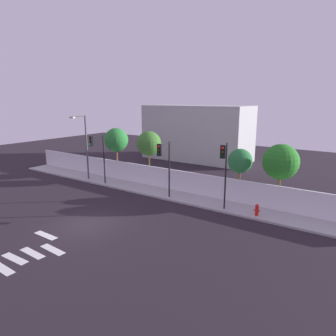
{
  "coord_description": "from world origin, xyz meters",
  "views": [
    {
      "loc": [
        14.96,
        -12.21,
        8.02
      ],
      "look_at": [
        2.05,
        6.5,
        2.85
      ],
      "focal_mm": 32.67,
      "sensor_mm": 36.0,
      "label": 1
    }
  ],
  "objects": [
    {
      "name": "ground_plane",
      "position": [
        0.0,
        0.0,
        0.0
      ],
      "size": [
        80.0,
        80.0,
        0.0
      ],
      "primitive_type": "plane",
      "color": "black"
    },
    {
      "name": "traffic_light_left",
      "position": [
        6.45,
        6.95,
        3.69
      ],
      "size": [
        0.47,
        1.38,
        4.86
      ],
      "color": "black",
      "rests_on": "sidewalk"
    },
    {
      "name": "traffic_light_center",
      "position": [
        1.53,
        6.71,
        3.51
      ],
      "size": [
        0.4,
        1.8,
        4.57
      ],
      "color": "black",
      "rests_on": "sidewalk"
    },
    {
      "name": "fire_hydrant",
      "position": [
        8.73,
        7.58,
        0.59
      ],
      "size": [
        0.44,
        0.26,
        0.82
      ],
      "color": "red",
      "rests_on": "sidewalk"
    },
    {
      "name": "traffic_light_right",
      "position": [
        -6.13,
        6.89,
        3.51
      ],
      "size": [
        0.53,
        1.46,
        4.6
      ],
      "color": "black",
      "rests_on": "sidewalk"
    },
    {
      "name": "crosswalk_marking",
      "position": [
        0.42,
        -4.1,
        0.0
      ],
      "size": [
        3.69,
        3.87,
        0.01
      ],
      "color": "silver",
      "rests_on": "ground"
    },
    {
      "name": "sidewalk",
      "position": [
        0.0,
        8.2,
        0.07
      ],
      "size": [
        36.0,
        2.4,
        0.15
      ],
      "primitive_type": "cube",
      "color": "#A0A0A0",
      "rests_on": "ground"
    },
    {
      "name": "roadside_tree_rightmost",
      "position": [
        9.19,
        11.08,
        3.38
      ],
      "size": [
        2.7,
        2.7,
        4.74
      ],
      "color": "brown",
      "rests_on": "ground"
    },
    {
      "name": "roadside_tree_leftmost",
      "position": [
        -7.74,
        11.08,
        3.75
      ],
      "size": [
        2.51,
        2.51,
        5.03
      ],
      "color": "brown",
      "rests_on": "ground"
    },
    {
      "name": "low_building_distant",
      "position": [
        -4.98,
        23.49,
        3.58
      ],
      "size": [
        14.01,
        6.0,
        7.16
      ],
      "primitive_type": "cube",
      "color": "#A9A9A9",
      "rests_on": "ground"
    },
    {
      "name": "roadside_tree_midleft",
      "position": [
        -3.36,
        11.08,
        3.75
      ],
      "size": [
        2.4,
        2.4,
        4.96
      ],
      "color": "brown",
      "rests_on": "ground"
    },
    {
      "name": "roadside_tree_midright",
      "position": [
        6.0,
        11.08,
        3.07
      ],
      "size": [
        1.99,
        1.99,
        4.09
      ],
      "color": "brown",
      "rests_on": "ground"
    },
    {
      "name": "street_lamp_curbside",
      "position": [
        -8.55,
        7.53,
        3.88
      ],
      "size": [
        0.62,
        1.66,
        6.31
      ],
      "color": "#4C4C51",
      "rests_on": "sidewalk"
    },
    {
      "name": "perimeter_wall",
      "position": [
        0.0,
        9.49,
        1.05
      ],
      "size": [
        36.0,
        0.18,
        1.8
      ],
      "primitive_type": "cube",
      "color": "silver",
      "rests_on": "sidewalk"
    }
  ]
}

